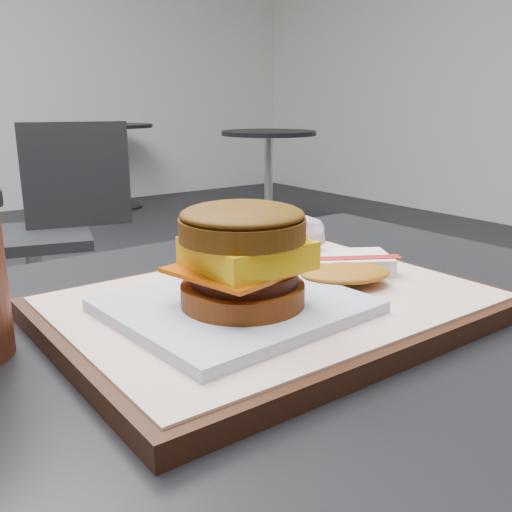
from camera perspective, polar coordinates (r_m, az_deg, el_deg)
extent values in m
cube|color=black|center=(0.53, 1.12, -7.72)|extent=(0.80, 0.60, 0.04)
cube|color=black|center=(0.51, 1.73, -5.18)|extent=(0.38, 0.28, 0.02)
cube|color=silver|center=(0.51, 1.74, -4.13)|extent=(0.36, 0.26, 0.00)
cube|color=white|center=(0.47, -2.03, -5.01)|extent=(0.20, 0.18, 0.01)
cylinder|color=brown|center=(0.46, -1.34, -3.78)|extent=(0.11, 0.11, 0.02)
cylinder|color=#341107|center=(0.46, -1.14, -2.08)|extent=(0.09, 0.09, 0.01)
cube|color=#D45507|center=(0.45, -1.91, -1.27)|extent=(0.10, 0.10, 0.00)
cube|color=yellow|center=(0.45, -0.91, 0.32)|extent=(0.08, 0.08, 0.02)
cylinder|color=#633A0E|center=(0.45, -1.38, 2.74)|extent=(0.11, 0.11, 0.02)
ellipsoid|color=brown|center=(0.44, -1.39, 4.18)|extent=(0.10, 0.10, 0.02)
cube|color=white|center=(0.59, 8.85, -0.74)|extent=(0.11, 0.09, 0.02)
cube|color=red|center=(0.57, 9.96, -0.16)|extent=(0.08, 0.06, 0.00)
ellipsoid|color=#BB771E|center=(0.54, 8.90, -1.67)|extent=(0.10, 0.09, 0.01)
cylinder|color=#A5A5AA|center=(2.36, -20.97, -3.95)|extent=(0.06, 0.06, 0.44)
cube|color=black|center=(2.30, -21.54, 1.72)|extent=(0.52, 0.52, 0.04)
cube|color=black|center=(2.31, -17.53, 7.73)|extent=(0.39, 0.14, 0.40)
cylinder|color=black|center=(4.16, 1.23, 2.19)|extent=(0.40, 0.40, 0.02)
cylinder|color=#A5A5AA|center=(4.10, 1.26, 7.10)|extent=(0.06, 0.06, 0.70)
cylinder|color=black|center=(4.06, 1.29, 12.20)|extent=(0.66, 0.66, 0.03)
cylinder|color=black|center=(5.40, -13.43, 4.84)|extent=(0.40, 0.40, 0.02)
cylinder|color=#A5A5AA|center=(5.35, -13.67, 8.63)|extent=(0.06, 0.06, 0.70)
cylinder|color=black|center=(5.33, -13.92, 12.52)|extent=(0.66, 0.66, 0.03)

